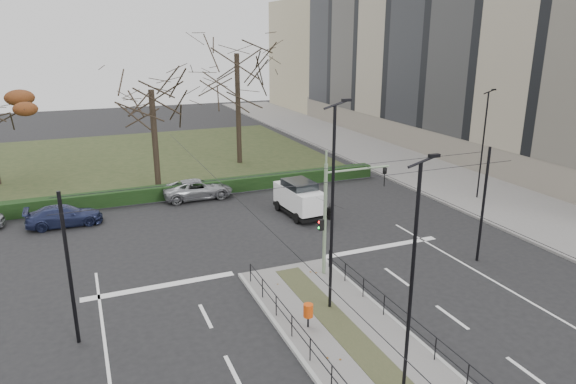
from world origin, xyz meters
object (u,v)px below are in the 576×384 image
object	(u,v)px
parked_car_fourth	(198,189)
parked_car_third	(64,216)
traffic_light	(331,210)
white_van	(299,197)
litter_bin	(308,311)
streetlamp_median_far	(333,208)
bare_tree_near	(152,97)
streetlamp_sidewalk	(483,144)
streetlamp_median_near	(412,282)
bare_tree_center	(237,62)

from	to	relation	value
parked_car_fourth	parked_car_third	bearing A→B (deg)	104.47
traffic_light	white_van	distance (m)	9.05
traffic_light	parked_car_third	bearing A→B (deg)	134.24
litter_bin	streetlamp_median_far	size ratio (longest dim) A/B	0.11
parked_car_third	bare_tree_near	xyz separation A→B (m)	(6.58, 6.11, 6.21)
white_van	streetlamp_sidewalk	bearing A→B (deg)	-8.02
streetlamp_median_far	bare_tree_near	world-z (taller)	bare_tree_near
streetlamp_sidewalk	white_van	world-z (taller)	streetlamp_sidewalk
parked_car_third	white_van	xyz separation A→B (m)	(14.02, -3.68, 0.56)
streetlamp_median_near	bare_tree_center	distance (m)	32.85
traffic_light	streetlamp_sidewalk	world-z (taller)	streetlamp_sidewalk
parked_car_fourth	bare_tree_center	bearing A→B (deg)	-33.85
parked_car_fourth	traffic_light	bearing A→B (deg)	-168.14
white_van	litter_bin	bearing A→B (deg)	-112.22
white_van	bare_tree_near	world-z (taller)	bare_tree_near
traffic_light	streetlamp_median_near	bearing A→B (deg)	-101.82
streetlamp_median_far	bare_tree_near	distance (m)	21.78
bare_tree_center	bare_tree_near	distance (m)	9.70
streetlamp_median_near	white_van	distance (m)	18.07
streetlamp_median_far	white_van	xyz separation A→B (m)	(3.62, 11.53, -3.39)
streetlamp_median_near	streetlamp_median_far	distance (m)	5.88
parked_car_third	bare_tree_near	world-z (taller)	bare_tree_near
streetlamp_median_near	bare_tree_near	xyz separation A→B (m)	(-3.47, 27.18, 2.71)
streetlamp_sidewalk	streetlamp_median_near	bearing A→B (deg)	-137.54
litter_bin	parked_car_fourth	xyz separation A→B (m)	(-0.10, 18.58, -0.16)
bare_tree_near	litter_bin	bearing A→B (deg)	-84.14
traffic_light	litter_bin	size ratio (longest dim) A/B	5.49
litter_bin	parked_car_third	world-z (taller)	parked_car_third
parked_car_fourth	bare_tree_near	world-z (taller)	bare_tree_near
streetlamp_sidewalk	white_van	size ratio (longest dim) A/B	1.76
litter_bin	parked_car_fourth	size ratio (longest dim) A/B	0.20
streetlamp_median_far	parked_car_third	distance (m)	18.85
litter_bin	streetlamp_median_near	size ratio (longest dim) A/B	0.13
parked_car_fourth	white_van	xyz separation A→B (m)	(5.24, -5.99, 0.51)
bare_tree_center	streetlamp_sidewalk	bearing A→B (deg)	-53.24
streetlamp_median_far	bare_tree_center	xyz separation A→B (m)	(4.23, 26.31, 4.40)
streetlamp_sidewalk	bare_tree_near	xyz separation A→B (m)	(-20.46, 11.63, 2.86)
streetlamp_median_far	bare_tree_near	xyz separation A→B (m)	(-3.82, 21.33, 2.27)
parked_car_fourth	bare_tree_near	size ratio (longest dim) A/B	0.51
streetlamp_median_far	parked_car_fourth	xyz separation A→B (m)	(-1.62, 17.52, -3.90)
streetlamp_median_near	bare_tree_near	bearing A→B (deg)	97.27
white_van	bare_tree_near	distance (m)	13.54
streetlamp_median_near	white_van	bearing A→B (deg)	77.11
streetlamp_median_near	streetlamp_median_far	size ratio (longest dim) A/B	0.90
streetlamp_sidewalk	bare_tree_center	world-z (taller)	bare_tree_center
litter_bin	white_van	bearing A→B (deg)	67.78
streetlamp_median_far	white_van	distance (m)	12.55
traffic_light	streetlamp_sidewalk	size ratio (longest dim) A/B	0.72
litter_bin	parked_car_third	size ratio (longest dim) A/B	0.23
traffic_light	streetlamp_median_far	xyz separation A→B (m)	(-1.50, -2.99, 1.27)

